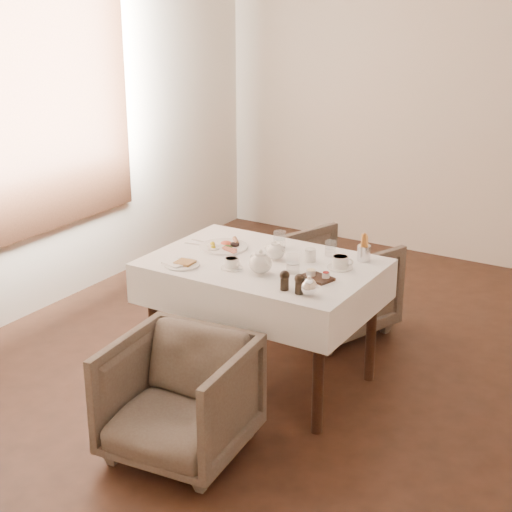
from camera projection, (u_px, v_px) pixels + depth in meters
The scene contains 21 objects.
room at pixel (37, 84), 5.25m from camera, with size 5.00×5.00×5.00m.
table at pixel (263, 281), 4.49m from camera, with size 1.28×0.88×0.75m.
armchair_near at pixel (179, 399), 3.89m from camera, with size 0.65×0.67×0.61m, color #4F423A.
armchair_far at pixel (332, 285), 5.26m from camera, with size 0.69×0.71×0.65m, color #4F423A.
breakfast_plate at pixel (224, 246), 4.68m from camera, with size 0.29×0.29×0.04m.
side_plate at pixel (181, 264), 4.39m from camera, with size 0.21×0.20×0.02m.
teapot_centre at pixel (276, 250), 4.46m from camera, with size 0.15×0.11×0.12m, color white, non-canonical shape.
teapot_front at pixel (261, 262), 4.25m from camera, with size 0.17×0.14×0.14m, color white, non-canonical shape.
creamer at pixel (310, 255), 4.44m from camera, with size 0.06×0.06×0.07m, color white.
teacup_near at pixel (232, 264), 4.34m from camera, with size 0.12×0.12×0.06m.
teacup_far at pixel (340, 263), 4.34m from camera, with size 0.14×0.14×0.07m.
glass_left at pixel (279, 239), 4.66m from camera, with size 0.07×0.07×0.10m, color silver.
glass_mid at pixel (293, 264), 4.27m from camera, with size 0.07×0.07×0.10m, color silver.
glass_right at pixel (330, 248), 4.53m from camera, with size 0.06×0.06×0.09m, color silver.
condiment_board at pixel (317, 276), 4.19m from camera, with size 0.19×0.15×0.04m.
pepper_mill_left at pixel (285, 280), 4.03m from camera, with size 0.05×0.05×0.11m, color black, non-canonical shape.
pepper_mill_right at pixel (299, 284), 3.99m from camera, with size 0.05×0.05×0.11m, color black, non-canonical shape.
silver_pot at pixel (309, 286), 3.96m from camera, with size 0.10×0.08×0.11m, color white, non-canonical shape.
fries_cup at pixel (364, 249), 4.44m from camera, with size 0.08×0.08×0.16m.
cutlery_fork at pixel (204, 242), 4.77m from camera, with size 0.01×0.19×0.00m, color silver.
cutlery_knife at pixel (200, 245), 4.72m from camera, with size 0.02×0.20×0.00m, color silver.
Camera 1 is at (1.82, -3.78, 2.29)m, focal length 55.00 mm.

